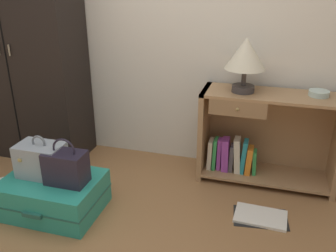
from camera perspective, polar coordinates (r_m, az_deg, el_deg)
name	(u,v)px	position (r m, az deg, el deg)	size (l,w,h in m)	color
back_wall	(168,10)	(3.13, -0.02, 17.61)	(6.40, 0.10, 2.60)	silver
wardrobe	(22,45)	(3.46, -21.67, 11.66)	(1.01, 0.47, 2.01)	black
bookshelf	(261,138)	(3.02, 14.27, -1.85)	(1.06, 0.38, 0.74)	#A37A51
table_lamp	(246,56)	(2.79, 11.97, 10.62)	(0.30, 0.30, 0.41)	#3D3838
bowl	(319,93)	(2.92, 22.39, 4.71)	(0.15, 0.15, 0.04)	silver
suitcase_large	(54,194)	(2.77, -17.35, -10.11)	(0.67, 0.51, 0.26)	teal
train_case	(41,160)	(2.72, -19.07, -4.98)	(0.32, 0.22, 0.31)	#8E99A3
handbag	(66,167)	(2.58, -15.57, -6.17)	(0.28, 0.17, 0.33)	#231E2D
bottle	(5,190)	(3.02, -24.00, -9.13)	(0.07, 0.07, 0.19)	white
open_book_on_floor	(261,217)	(2.72, 14.17, -13.49)	(0.40, 0.29, 0.02)	white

